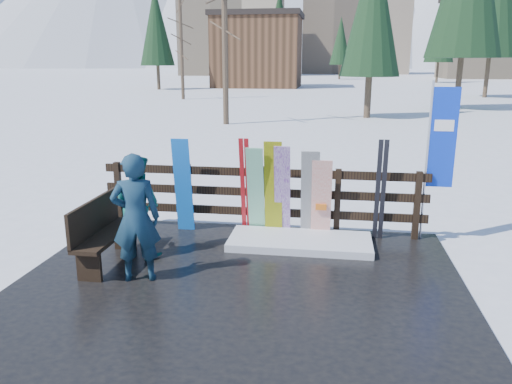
% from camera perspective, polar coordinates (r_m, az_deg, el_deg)
% --- Properties ---
extents(ground, '(700.00, 700.00, 0.00)m').
position_cam_1_polar(ground, '(6.80, -2.09, -11.11)').
color(ground, white).
rests_on(ground, ground).
extents(deck, '(6.00, 5.00, 0.08)m').
position_cam_1_polar(deck, '(6.79, -2.09, -10.80)').
color(deck, black).
rests_on(deck, ground).
extents(fence, '(5.60, 0.10, 1.15)m').
position_cam_1_polar(fence, '(8.59, 0.60, -0.31)').
color(fence, black).
rests_on(fence, deck).
extents(snow_patch, '(2.28, 1.00, 0.12)m').
position_cam_1_polar(snow_patch, '(8.13, 5.04, -5.67)').
color(snow_patch, white).
rests_on(snow_patch, deck).
extents(bench, '(0.41, 1.50, 0.97)m').
position_cam_1_polar(bench, '(7.57, -17.17, -4.21)').
color(bench, black).
rests_on(bench, deck).
extents(snowboard_0, '(0.30, 0.25, 1.65)m').
position_cam_1_polar(snowboard_0, '(8.62, -8.33, 0.73)').
color(snowboard_0, blue).
rests_on(snowboard_0, deck).
extents(snowboard_1, '(0.28, 0.41, 1.54)m').
position_cam_1_polar(snowboard_1, '(8.36, -0.03, 0.07)').
color(snowboard_1, silver).
rests_on(snowboard_1, deck).
extents(snowboard_2, '(0.29, 0.30, 1.64)m').
position_cam_1_polar(snowboard_2, '(8.31, 1.99, 0.33)').
color(snowboard_2, '#F6FF07').
rests_on(snowboard_2, deck).
extents(snowboard_3, '(0.26, 0.34, 1.57)m').
position_cam_1_polar(snowboard_3, '(8.30, 3.02, 0.05)').
color(snowboard_3, silver).
rests_on(snowboard_3, deck).
extents(snowboard_4, '(0.30, 0.32, 1.50)m').
position_cam_1_polar(snowboard_4, '(8.28, 6.18, -0.31)').
color(snowboard_4, black).
rests_on(snowboard_4, deck).
extents(snowboard_5, '(0.33, 0.27, 1.36)m').
position_cam_1_polar(snowboard_5, '(8.29, 7.47, -0.84)').
color(snowboard_5, white).
rests_on(snowboard_5, deck).
extents(ski_pair_a, '(0.16, 0.33, 1.68)m').
position_cam_1_polar(ski_pair_a, '(8.44, -1.23, 0.67)').
color(ski_pair_a, red).
rests_on(ski_pair_a, deck).
extents(ski_pair_b, '(0.17, 0.18, 1.70)m').
position_cam_1_polar(ski_pair_b, '(8.36, 14.04, 0.16)').
color(ski_pair_b, black).
rests_on(ski_pair_b, deck).
extents(rental_flag, '(0.45, 0.04, 2.60)m').
position_cam_1_polar(rental_flag, '(8.53, 20.18, 5.19)').
color(rental_flag, silver).
rests_on(rental_flag, deck).
extents(person_front, '(0.73, 0.57, 1.75)m').
position_cam_1_polar(person_front, '(6.80, -13.58, -2.90)').
color(person_front, '#1C485A').
rests_on(person_front, deck).
extents(person_back, '(0.91, 0.81, 1.56)m').
position_cam_1_polar(person_back, '(7.71, -13.38, -1.52)').
color(person_back, '#0F5450').
rests_on(person_back, deck).
extents(resort_buildings, '(73.00, 87.60, 22.60)m').
position_cam_1_polar(resort_buildings, '(121.62, 9.08, 17.70)').
color(resort_buildings, tan).
rests_on(resort_buildings, ground).
extents(trees, '(41.99, 68.94, 13.22)m').
position_cam_1_polar(trees, '(55.46, 13.49, 17.24)').
color(trees, '#382B1E').
rests_on(trees, ground).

